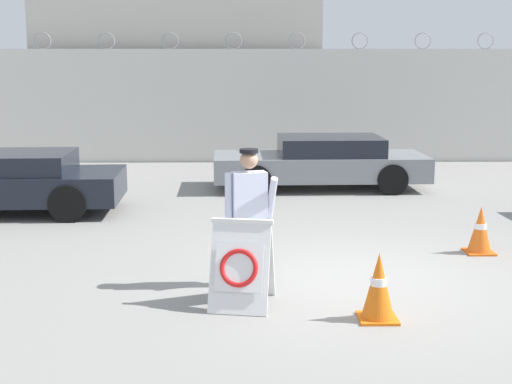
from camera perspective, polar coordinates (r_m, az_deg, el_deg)
ground_plane at (r=9.61m, az=7.93°, el=-6.94°), size 90.00×90.00×0.00m
perimeter_wall at (r=20.30m, az=3.23°, el=6.92°), size 36.00×0.30×3.61m
building_block at (r=24.63m, az=-5.66°, el=11.55°), size 8.47×7.33×6.62m
barricade_sign at (r=8.40m, az=-1.16°, el=-5.74°), size 0.82×0.91×1.05m
security_guard at (r=9.05m, az=-0.55°, el=-1.45°), size 0.67×0.37×1.77m
traffic_cone_near at (r=11.22m, az=17.50°, el=-2.91°), size 0.42×0.42×0.72m
traffic_cone_mid at (r=8.12m, az=9.77°, el=-7.47°), size 0.43×0.43×0.77m
parked_car_front_coupe at (r=14.26m, az=-19.36°, el=0.78°), size 4.46×2.04×1.15m
parked_car_rear_sedan at (r=16.12m, az=5.28°, el=2.42°), size 4.77×2.04×1.17m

